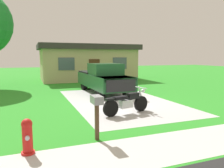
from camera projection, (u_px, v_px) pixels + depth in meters
ground_plane at (119, 101)px, 11.68m from camera, size 80.00×80.00×0.00m
driveway_pad at (119, 101)px, 11.68m from camera, size 5.00×8.68×0.01m
sidewalk_strip at (201, 141)px, 6.11m from camera, size 36.00×1.80×0.01m
motorcycle at (127, 102)px, 8.94m from camera, size 2.18×0.86×1.09m
pickup_truck at (103, 78)px, 14.19m from camera, size 2.13×5.67×1.90m
fire_hydrant at (27, 137)px, 5.24m from camera, size 0.32×0.40×0.87m
mailbox at (97, 106)px, 6.06m from camera, size 0.26×0.48×1.26m
neighbor_house at (87, 62)px, 22.30m from camera, size 9.60×5.60×3.50m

